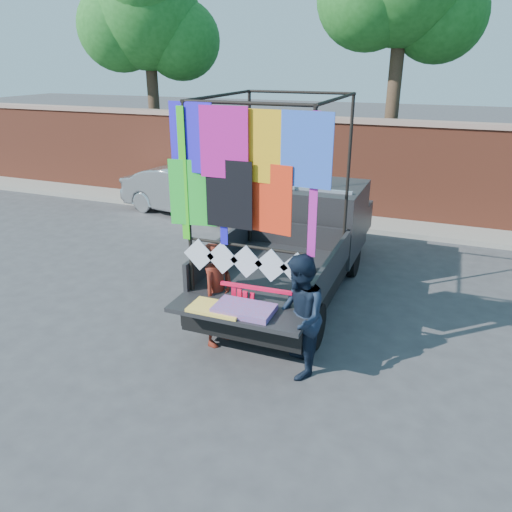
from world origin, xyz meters
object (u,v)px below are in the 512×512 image
at_px(pickup_truck, 303,237).
at_px(man, 299,317).
at_px(woman, 217,295).
at_px(sedan, 188,191).

distance_m(pickup_truck, man, 3.06).
bearing_deg(man, pickup_truck, 173.37).
height_order(pickup_truck, woman, pickup_truck).
distance_m(woman, man, 1.38).
xyz_separation_m(sedan, woman, (3.69, -5.84, 0.16)).
height_order(woman, man, man).
bearing_deg(pickup_truck, woman, -101.43).
relative_size(pickup_truck, sedan, 1.46).
bearing_deg(woman, sedan, 41.79).
bearing_deg(pickup_truck, man, -74.57).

